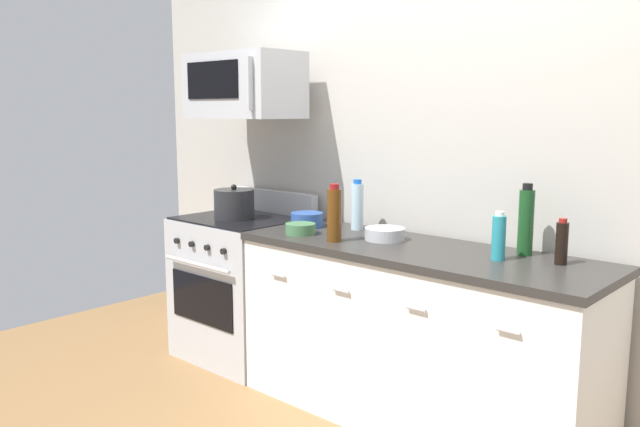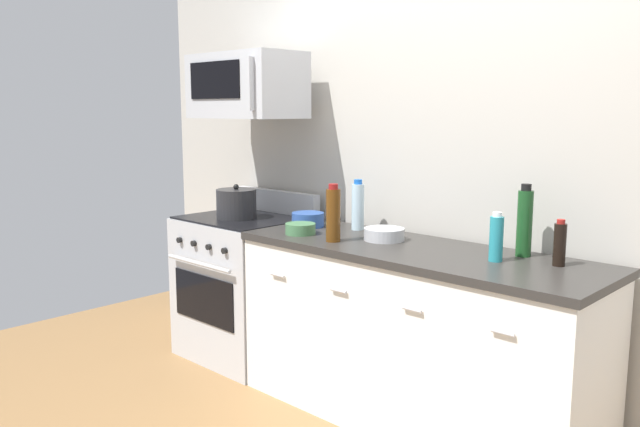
{
  "view_description": "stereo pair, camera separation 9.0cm",
  "coord_description": "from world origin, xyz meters",
  "px_view_note": "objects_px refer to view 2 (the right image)",
  "views": [
    {
      "loc": [
        1.78,
        -2.68,
        1.6
      ],
      "look_at": [
        -0.61,
        -0.05,
        1.03
      ],
      "focal_mm": 36.4,
      "sensor_mm": 36.0,
      "label": 1
    },
    {
      "loc": [
        1.85,
        -2.62,
        1.6
      ],
      "look_at": [
        -0.61,
        -0.05,
        1.03
      ],
      "focal_mm": 36.4,
      "sensor_mm": 36.0,
      "label": 2
    }
  ],
  "objects_px": {
    "range_oven": "(245,286)",
    "microwave": "(246,86)",
    "stockpot": "(236,204)",
    "bottle_water_clear": "(358,206)",
    "bowl_green_glaze": "(300,228)",
    "bowl_blue_mixing": "(308,219)",
    "bottle_dish_soap": "(496,238)",
    "bottle_wine_amber": "(333,214)",
    "bottle_wine_green": "(525,222)",
    "bowl_steel_prep": "(384,234)",
    "bottle_soy_sauce_dark": "(560,244)"
  },
  "relations": [
    {
      "from": "bottle_water_clear",
      "to": "bottle_dish_soap",
      "type": "height_order",
      "value": "bottle_water_clear"
    },
    {
      "from": "bottle_wine_green",
      "to": "bowl_steel_prep",
      "type": "distance_m",
      "value": 0.74
    },
    {
      "from": "bottle_soy_sauce_dark",
      "to": "bowl_steel_prep",
      "type": "relative_size",
      "value": 0.97
    },
    {
      "from": "bowl_blue_mixing",
      "to": "stockpot",
      "type": "relative_size",
      "value": 0.75
    },
    {
      "from": "microwave",
      "to": "stockpot",
      "type": "distance_m",
      "value": 0.74
    },
    {
      "from": "bottle_water_clear",
      "to": "bottle_dish_soap",
      "type": "distance_m",
      "value": 0.98
    },
    {
      "from": "bowl_blue_mixing",
      "to": "bottle_wine_amber",
      "type": "bearing_deg",
      "value": -28.57
    },
    {
      "from": "bowl_green_glaze",
      "to": "range_oven",
      "type": "bearing_deg",
      "value": 168.18
    },
    {
      "from": "microwave",
      "to": "bowl_steel_prep",
      "type": "relative_size",
      "value": 3.47
    },
    {
      "from": "bowl_steel_prep",
      "to": "microwave",
      "type": "bearing_deg",
      "value": -179.93
    },
    {
      "from": "stockpot",
      "to": "bowl_blue_mixing",
      "type": "bearing_deg",
      "value": 11.71
    },
    {
      "from": "microwave",
      "to": "bottle_wine_green",
      "type": "height_order",
      "value": "microwave"
    },
    {
      "from": "range_oven",
      "to": "microwave",
      "type": "xyz_separation_m",
      "value": [
        0.0,
        0.04,
        1.28
      ]
    },
    {
      "from": "microwave",
      "to": "bottle_dish_soap",
      "type": "xyz_separation_m",
      "value": [
        1.77,
        -0.03,
        -0.72
      ]
    },
    {
      "from": "bottle_dish_soap",
      "to": "bowl_blue_mixing",
      "type": "relative_size",
      "value": 1.19
    },
    {
      "from": "bottle_wine_green",
      "to": "bottle_wine_amber",
      "type": "distance_m",
      "value": 0.96
    },
    {
      "from": "bottle_water_clear",
      "to": "bottle_dish_soap",
      "type": "xyz_separation_m",
      "value": [
        0.97,
        -0.17,
        -0.03
      ]
    },
    {
      "from": "bottle_wine_green",
      "to": "bottle_water_clear",
      "type": "height_order",
      "value": "bottle_wine_green"
    },
    {
      "from": "bottle_wine_green",
      "to": "bowl_green_glaze",
      "type": "xyz_separation_m",
      "value": [
        -1.15,
        -0.34,
        -0.13
      ]
    },
    {
      "from": "range_oven",
      "to": "stockpot",
      "type": "distance_m",
      "value": 0.55
    },
    {
      "from": "bowl_green_glaze",
      "to": "bottle_dish_soap",
      "type": "bearing_deg",
      "value": 7.92
    },
    {
      "from": "bowl_blue_mixing",
      "to": "microwave",
      "type": "bearing_deg",
      "value": -178.76
    },
    {
      "from": "range_oven",
      "to": "stockpot",
      "type": "height_order",
      "value": "stockpot"
    },
    {
      "from": "stockpot",
      "to": "bottle_wine_amber",
      "type": "bearing_deg",
      "value": -6.75
    },
    {
      "from": "range_oven",
      "to": "bottle_wine_amber",
      "type": "relative_size",
      "value": 3.52
    },
    {
      "from": "bottle_dish_soap",
      "to": "microwave",
      "type": "bearing_deg",
      "value": 179.06
    },
    {
      "from": "bottle_dish_soap",
      "to": "bowl_steel_prep",
      "type": "distance_m",
      "value": 0.67
    },
    {
      "from": "range_oven",
      "to": "bottle_soy_sauce_dark",
      "type": "distance_m",
      "value": 2.1
    },
    {
      "from": "bottle_wine_amber",
      "to": "bottle_soy_sauce_dark",
      "type": "distance_m",
      "value": 1.13
    },
    {
      "from": "bottle_soy_sauce_dark",
      "to": "stockpot",
      "type": "bearing_deg",
      "value": -174.89
    },
    {
      "from": "microwave",
      "to": "bottle_dish_soap",
      "type": "distance_m",
      "value": 1.91
    },
    {
      "from": "bottle_wine_amber",
      "to": "bowl_blue_mixing",
      "type": "height_order",
      "value": "bottle_wine_amber"
    },
    {
      "from": "bowl_blue_mixing",
      "to": "bowl_green_glaze",
      "type": "relative_size",
      "value": 1.13
    },
    {
      "from": "range_oven",
      "to": "microwave",
      "type": "distance_m",
      "value": 1.28
    },
    {
      "from": "bottle_water_clear",
      "to": "stockpot",
      "type": "height_order",
      "value": "bottle_water_clear"
    },
    {
      "from": "bowl_green_glaze",
      "to": "stockpot",
      "type": "xyz_separation_m",
      "value": [
        -0.66,
        0.09,
        0.06
      ]
    },
    {
      "from": "bottle_wine_amber",
      "to": "bowl_blue_mixing",
      "type": "xyz_separation_m",
      "value": [
        -0.4,
        0.22,
        -0.1
      ]
    },
    {
      "from": "bowl_green_glaze",
      "to": "bowl_blue_mixing",
      "type": "bearing_deg",
      "value": 124.59
    },
    {
      "from": "bottle_wine_amber",
      "to": "bowl_steel_prep",
      "type": "xyz_separation_m",
      "value": [
        0.17,
        0.21,
        -0.11
      ]
    },
    {
      "from": "range_oven",
      "to": "bottle_wine_amber",
      "type": "xyz_separation_m",
      "value": [
        0.93,
        -0.16,
        0.6
      ]
    },
    {
      "from": "range_oven",
      "to": "bottle_dish_soap",
      "type": "distance_m",
      "value": 1.86
    },
    {
      "from": "bottle_soy_sauce_dark",
      "to": "bottle_water_clear",
      "type": "distance_m",
      "value": 1.22
    },
    {
      "from": "bottle_dish_soap",
      "to": "bowl_green_glaze",
      "type": "bearing_deg",
      "value": -172.08
    },
    {
      "from": "bottle_water_clear",
      "to": "bowl_green_glaze",
      "type": "relative_size",
      "value": 1.73
    },
    {
      "from": "microwave",
      "to": "bottle_dish_soap",
      "type": "height_order",
      "value": "microwave"
    },
    {
      "from": "bottle_water_clear",
      "to": "bottle_dish_soap",
      "type": "bearing_deg",
      "value": -9.86
    },
    {
      "from": "bowl_blue_mixing",
      "to": "range_oven",
      "type": "bearing_deg",
      "value": -173.92
    },
    {
      "from": "range_oven",
      "to": "bowl_steel_prep",
      "type": "distance_m",
      "value": 1.21
    },
    {
      "from": "bottle_wine_green",
      "to": "bowl_green_glaze",
      "type": "relative_size",
      "value": 2.04
    },
    {
      "from": "bottle_wine_green",
      "to": "bowl_steel_prep",
      "type": "bearing_deg",
      "value": -167.74
    }
  ]
}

